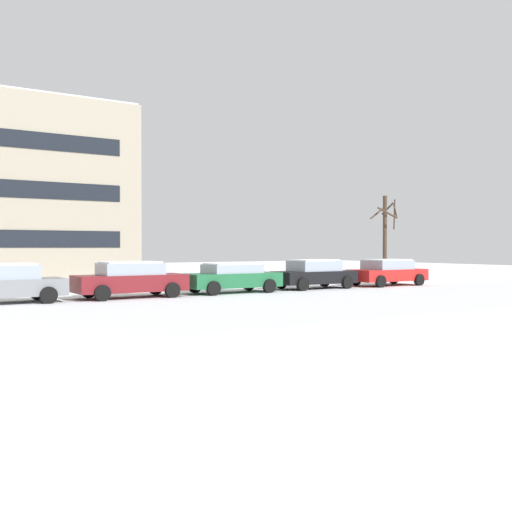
{
  "coord_description": "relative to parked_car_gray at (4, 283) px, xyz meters",
  "views": [
    {
      "loc": [
        -0.8,
        -13.68,
        2.11
      ],
      "look_at": [
        11.29,
        5.92,
        1.76
      ],
      "focal_mm": 40.82,
      "sensor_mm": 36.0,
      "label": 1
    }
  ],
  "objects": [
    {
      "name": "parked_car_gray",
      "position": [
        0.0,
        0.0,
        0.0
      ],
      "size": [
        4.36,
        2.17,
        1.5
      ],
      "color": "slate",
      "rests_on": "ground"
    },
    {
      "name": "parked_car_maroon",
      "position": [
        4.89,
        -0.11,
        0.01
      ],
      "size": [
        4.59,
        2.08,
        1.52
      ],
      "color": "maroon",
      "rests_on": "ground"
    },
    {
      "name": "parked_car_green",
      "position": [
        9.78,
        -0.05,
        -0.04
      ],
      "size": [
        4.53,
        2.08,
        1.38
      ],
      "color": "#1E6038",
      "rests_on": "ground"
    },
    {
      "name": "parked_car_black",
      "position": [
        14.67,
        0.13,
        -0.01
      ],
      "size": [
        4.37,
        2.09,
        1.48
      ],
      "color": "black",
      "rests_on": "ground"
    },
    {
      "name": "parked_car_red",
      "position": [
        19.56,
        -0.08,
        -0.02
      ],
      "size": [
        4.49,
        2.17,
        1.45
      ],
      "color": "red",
      "rests_on": "ground"
    },
    {
      "name": "tree_far_left",
      "position": [
        22.87,
        3.48,
        2.19
      ],
      "size": [
        1.83,
        1.65,
        5.36
      ],
      "color": "#423326",
      "rests_on": "ground"
    },
    {
      "name": "building_far_left",
      "position": [
        2.1,
        13.74,
        4.37
      ],
      "size": [
        12.74,
        11.25,
        10.28
      ],
      "color": "#9E937F",
      "rests_on": "ground"
    }
  ]
}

